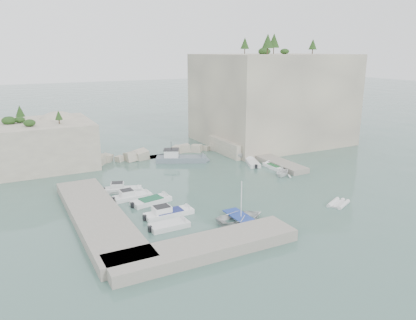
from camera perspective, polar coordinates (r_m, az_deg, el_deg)
name	(u,v)px	position (r m, az deg, el deg)	size (l,w,h in m)	color
ground	(230,193)	(52.10, 3.07, -4.72)	(400.00, 400.00, 0.00)	#486C62
cliff_east	(271,99)	(81.45, 8.92, 8.51)	(26.00, 22.00, 17.00)	beige
cliff_terrace	(241,145)	(73.02, 4.68, 2.10)	(8.00, 10.00, 2.50)	beige
outcrop_west	(39,144)	(68.72, -22.73, 2.05)	(16.00, 14.00, 7.00)	beige
quay_west	(98,217)	(45.23, -15.28, -7.70)	(5.00, 24.00, 1.10)	#9E9689
quay_south	(205,247)	(37.38, -0.43, -12.17)	(18.00, 4.00, 1.10)	#9E9689
ledge_east	(270,160)	(67.10, 8.66, 0.05)	(3.00, 16.00, 0.80)	#9E9689
breakwater	(160,152)	(70.53, -6.77, 1.12)	(28.00, 3.00, 1.40)	beige
motorboat_a	(123,192)	(53.80, -11.83, -4.38)	(5.15, 1.53, 1.40)	silver
motorboat_b	(133,199)	(51.07, -10.56, -5.39)	(5.12, 1.68, 1.40)	white
motorboat_c	(151,203)	(49.36, -8.00, -6.01)	(5.28, 1.92, 0.70)	white
motorboat_d	(169,216)	(45.51, -5.51, -7.81)	(6.01, 1.79, 1.40)	white
motorboat_e	(169,228)	(42.58, -5.45, -9.48)	(4.49, 1.83, 0.70)	silver
rowboat	(241,221)	(44.11, 4.64, -8.56)	(3.84, 5.38, 1.11)	silver
inflatable_dinghy	(338,205)	(50.73, 17.86, -6.03)	(3.33, 1.62, 0.44)	silver
tender_east_a	(282,176)	(60.00, 10.41, -2.25)	(2.76, 3.20, 1.68)	white
tender_east_b	(275,169)	(63.61, 9.39, -1.20)	(4.80, 1.64, 0.70)	white
tender_east_c	(253,164)	(65.39, 6.29, -0.63)	(5.03, 1.63, 0.70)	silver
tender_east_d	(245,159)	(68.66, 5.18, 0.17)	(1.55, 4.13, 1.60)	silver
work_boat	(181,161)	(66.89, -3.75, -0.21)	(8.99, 2.66, 2.20)	slate
rowboat_mast	(241,198)	(43.11, 4.72, -5.32)	(0.10, 0.10, 4.20)	white
vegetation	(247,49)	(79.13, 5.46, 15.28)	(53.48, 13.88, 13.40)	#1E4219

